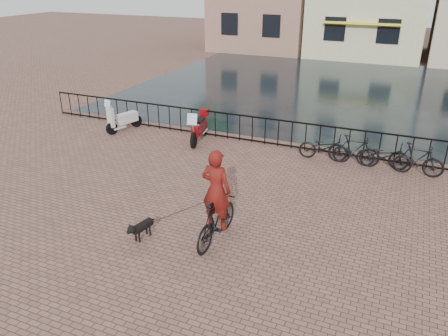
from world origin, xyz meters
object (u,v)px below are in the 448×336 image
at_px(cyclist, 216,203).
at_px(motorcycle, 199,124).
at_px(dog, 143,229).
at_px(scooter, 123,113).

xyz_separation_m(cyclist, motorcycle, (-3.32, 5.85, -0.36)).
height_order(cyclist, motorcycle, cyclist).
relative_size(cyclist, motorcycle, 1.41).
distance_m(dog, motorcycle, 6.66).
distance_m(dog, scooter, 8.04).
relative_size(dog, motorcycle, 0.43).
bearing_deg(scooter, dog, -34.04).
xyz_separation_m(motorcycle, scooter, (-3.28, -0.10, 0.04)).
bearing_deg(dog, cyclist, 31.82).
xyz_separation_m(dog, motorcycle, (-1.66, 6.43, 0.40)).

